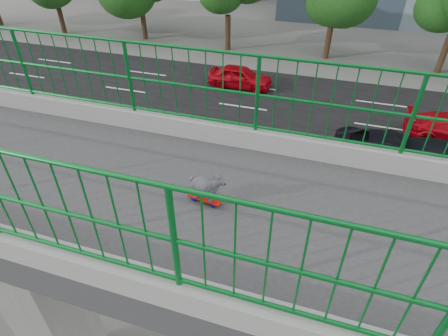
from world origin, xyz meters
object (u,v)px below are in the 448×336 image
Objects in this scene: car_1 at (18,124)px; car_4 at (240,77)px; car_6 at (9,123)px; car_7 at (446,160)px; car_0 at (380,250)px; poodle at (206,185)px; skateboard at (205,199)px; car_2 at (394,151)px.

car_1 is 1.08× the size of car_4.
car_7 is at bearing 98.59° from car_6.
car_1 is (-3.20, -17.67, -0.01)m from car_0.
poodle reaches higher than car_6.
skateboard reaches higher than car_7.
car_2 is 19.27m from car_6.
car_2 is at bearing 169.31° from skateboard.
car_2 is at bearing 90.00° from car_7.
car_7 is (0.00, 2.18, -0.02)m from car_2.
car_6 is (3.20, -19.00, -0.06)m from car_2.
car_1 is 0.90× the size of car_7.
car_0 reaches higher than car_4.
car_6 is at bearing 99.56° from car_2.
skateboard is 0.11× the size of car_4.
poodle reaches higher than car_0.
car_1 is at bearing 98.83° from car_7.
skateboard is at bearing 151.79° from car_7.
skateboard reaches higher than car_4.
car_2 is (-3.20, 18.43, 0.00)m from car_1.
poodle reaches higher than car_2.
car_2 is (-12.41, 4.45, -6.53)m from poodle.
car_1 is at bearing 99.85° from car_2.
skateboard is 0.23m from poodle.
skateboard is at bearing -31.76° from car_0.
car_0 is 17.96m from car_1.
car_4 is at bearing 134.25° from car_6.
poodle is at bearing 57.68° from car_6.
car_7 is at bearing -119.47° from car_4.
car_1 reaches higher than car_7.
car_6 is 21.42m from car_7.
car_2 is at bearing 99.85° from car_1.
car_7 is at bearing 161.02° from poodle.
car_0 is at bearing 173.27° from car_2.
poodle is 0.09× the size of car_2.
car_0 is at bearing -146.76° from car_4.
car_4 is at bearing -156.84° from poodle.
car_7 is (-3.20, 21.18, 0.04)m from car_6.
car_4 is at bearing -156.92° from skateboard.
car_0 is (-6.01, 3.69, -6.51)m from poodle.
car_1 reaches higher than car_4.
car_4 is (-9.60, 9.28, -0.03)m from car_1.
car_6 is at bearing 98.59° from car_7.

